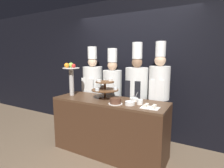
# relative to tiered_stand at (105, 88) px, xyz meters

# --- Properties ---
(ground_plane) EXTENTS (14.00, 14.00, 0.00)m
(ground_plane) POSITION_rel_tiered_stand_xyz_m (0.12, -0.39, -1.10)
(ground_plane) COLOR brown
(wall_back) EXTENTS (10.00, 0.06, 2.80)m
(wall_back) POSITION_rel_tiered_stand_xyz_m (0.12, 0.87, 0.30)
(wall_back) COLOR black
(wall_back) RESTS_ON ground_plane
(buffet_counter) EXTENTS (1.91, 0.65, 0.93)m
(buffet_counter) POSITION_rel_tiered_stand_xyz_m (0.12, -0.07, -0.64)
(buffet_counter) COLOR #422819
(buffet_counter) RESTS_ON ground_plane
(tiered_stand) EXTENTS (0.46, 0.46, 0.33)m
(tiered_stand) POSITION_rel_tiered_stand_xyz_m (0.00, 0.00, 0.00)
(tiered_stand) COLOR brown
(tiered_stand) RESTS_ON buffet_counter
(fruit_pedestal) EXTENTS (0.30, 0.30, 0.60)m
(fruit_pedestal) POSITION_rel_tiered_stand_xyz_m (-0.66, -0.10, 0.21)
(fruit_pedestal) COLOR #B2ADA8
(fruit_pedestal) RESTS_ON buffet_counter
(cake_round) EXTENTS (0.21, 0.21, 0.09)m
(cake_round) POSITION_rel_tiered_stand_xyz_m (0.33, -0.25, -0.13)
(cake_round) COLOR white
(cake_round) RESTS_ON buffet_counter
(cup_white) EXTENTS (0.09, 0.09, 0.07)m
(cup_white) POSITION_rel_tiered_stand_xyz_m (0.66, -0.09, -0.14)
(cup_white) COLOR white
(cup_white) RESTS_ON buffet_counter
(cake_square_tray) EXTENTS (0.25, 0.18, 0.05)m
(cake_square_tray) POSITION_rel_tiered_stand_xyz_m (0.85, -0.20, -0.16)
(cake_square_tray) COLOR white
(cake_square_tray) RESTS_ON buffet_counter
(serving_bowl_near) EXTENTS (0.15, 0.15, 0.16)m
(serving_bowl_near) POSITION_rel_tiered_stand_xyz_m (0.54, -0.19, -0.15)
(serving_bowl_near) COLOR white
(serving_bowl_near) RESTS_ON buffet_counter
(serving_bowl_far) EXTENTS (0.13, 0.13, 0.15)m
(serving_bowl_far) POSITION_rel_tiered_stand_xyz_m (0.51, 0.04, -0.15)
(serving_bowl_far) COLOR white
(serving_bowl_far) RESTS_ON buffet_counter
(chef_left) EXTENTS (0.40, 0.40, 1.84)m
(chef_left) POSITION_rel_tiered_stand_xyz_m (-0.59, 0.48, -0.12)
(chef_left) COLOR black
(chef_left) RESTS_ON ground_plane
(chef_center_left) EXTENTS (0.37, 0.37, 1.79)m
(chef_center_left) POSITION_rel_tiered_stand_xyz_m (-0.12, 0.48, -0.14)
(chef_center_left) COLOR black
(chef_center_left) RESTS_ON ground_plane
(chef_center_right) EXTENTS (0.41, 0.41, 1.89)m
(chef_center_right) POSITION_rel_tiered_stand_xyz_m (0.38, 0.48, -0.11)
(chef_center_right) COLOR #28282D
(chef_center_right) RESTS_ON ground_plane
(chef_right) EXTENTS (0.35, 0.35, 1.89)m
(chef_right) POSITION_rel_tiered_stand_xyz_m (0.80, 0.48, -0.07)
(chef_right) COLOR black
(chef_right) RESTS_ON ground_plane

